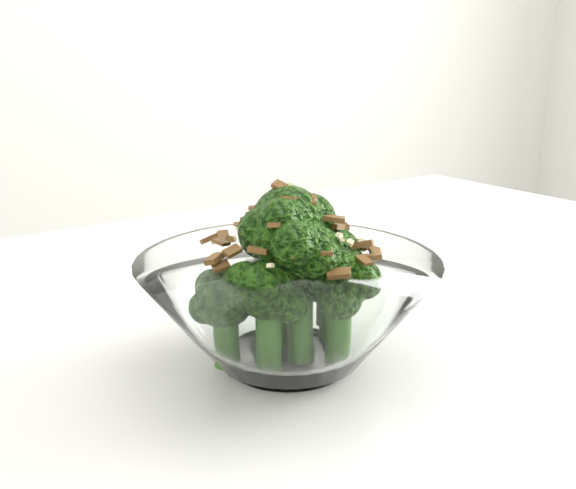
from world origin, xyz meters
name	(u,v)px	position (x,y,z in m)	size (l,w,h in m)	color
table	(311,372)	(-0.03, 0.03, 0.68)	(1.37, 1.08, 0.75)	white
broccoli_dish	(290,299)	(-0.09, -0.07, 0.80)	(0.22, 0.22, 0.14)	white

